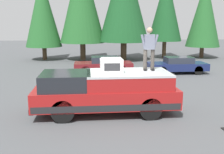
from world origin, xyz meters
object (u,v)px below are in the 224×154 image
Objects in this scene: pickup_truck at (106,92)px; compressor_unit at (111,65)px; parked_car_navy at (177,65)px; parked_car_maroon at (104,65)px; person_on_truck_bed at (149,48)px.

compressor_unit reaches higher than pickup_truck.
pickup_truck is 1.35× the size of parked_car_navy.
compressor_unit reaches higher than parked_car_navy.
parked_car_maroon is at bearing -1.58° from compressor_unit.
person_on_truck_bed reaches higher than compressor_unit.
compressor_unit is 0.50× the size of person_on_truck_bed.
compressor_unit is 9.85m from parked_car_navy.
parked_car_navy is at bearing -26.73° from person_on_truck_bed.
person_on_truck_bed reaches higher than parked_car_maroon.
pickup_truck is 6.60× the size of compressor_unit.
parked_car_maroon is (8.46, 1.28, -1.97)m from person_on_truck_bed.
person_on_truck_bed is (0.33, -1.52, 0.62)m from compressor_unit.
pickup_truck is at bearing 64.82° from compressor_unit.
compressor_unit is (-0.10, -0.22, 1.05)m from pickup_truck.
pickup_truck is 2.43m from person_on_truck_bed.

